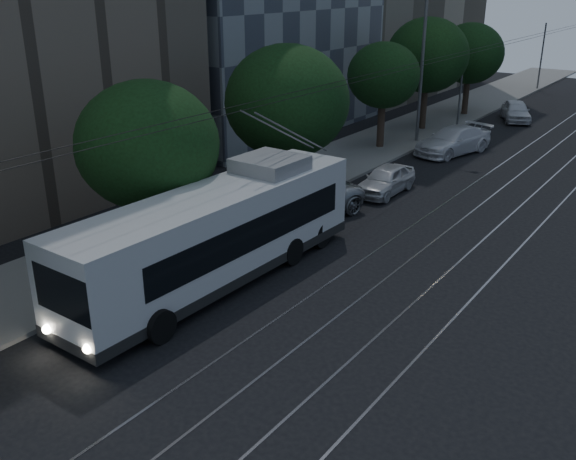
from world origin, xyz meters
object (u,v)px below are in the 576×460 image
Objects in this scene: trolleybus at (220,234)px; car_white_a at (386,180)px; car_white_b at (453,141)px; car_white_c at (467,138)px; car_white_d at (516,111)px; pickup_silver at (299,200)px; streetlamp_far at (431,36)px.

car_white_a is (0.20, 11.93, -1.05)m from trolleybus.
car_white_b is at bearing 91.41° from trolleybus.
car_white_c is 9.88m from car_white_d.
car_white_a is 1.07× the size of car_white_c.
pickup_silver is at bearing 102.46° from trolleybus.
car_white_d is at bearing 75.61° from streetlamp_far.
streetlamp_far reaches higher than car_white_b.
car_white_c is at bearing 101.65° from pickup_silver.
car_white_c is at bearing 89.82° from car_white_a.
trolleybus is 3.37× the size of car_white_c.
trolleybus is 32.66m from car_white_d.
car_white_b is 11.57m from car_white_d.
trolleybus is 6.86m from pickup_silver.
trolleybus is at bearing -74.29° from car_white_b.
streetlamp_far reaches higher than car_white_a.
car_white_a is 0.93× the size of car_white_d.
pickup_silver is 1.46× the size of car_white_a.
trolleybus is 11.98m from car_white_a.
car_white_c is at bearing 97.90° from car_white_b.
streetlamp_far reaches higher than car_white_d.
car_white_d is at bearing 104.54° from car_white_b.
streetlamp_far is at bearing 104.21° from car_white_a.
car_white_a is 10.83m from car_white_c.
trolleybus is 2.35× the size of car_white_b.
streetlamp_far is (-2.44, 1.24, 5.75)m from car_white_b.
trolleybus is 22.79m from car_white_c.
pickup_silver reaches higher than car_white_b.
car_white_b is (1.28, 14.40, -0.04)m from pickup_silver.
car_white_b reaches higher than car_white_c.
car_white_a is at bearing -114.84° from car_white_d.
trolleybus reaches higher than car_white_b.
car_white_b is at bearing -26.97° from streetlamp_far.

